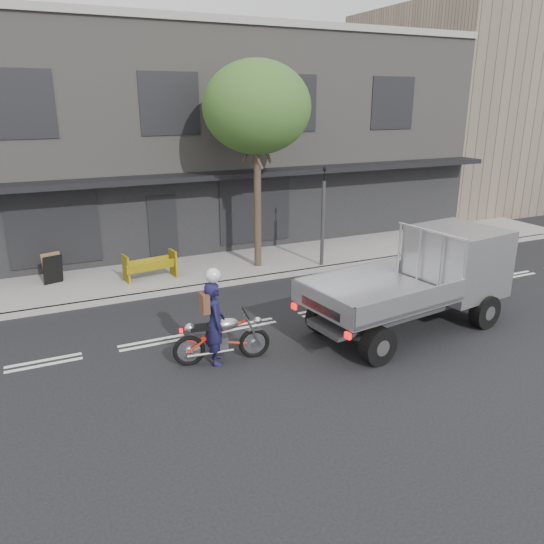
{
  "coord_description": "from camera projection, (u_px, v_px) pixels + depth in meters",
  "views": [
    {
      "loc": [
        -4.71,
        -11.61,
        5.5
      ],
      "look_at": [
        0.99,
        0.5,
        1.16
      ],
      "focal_mm": 35.0,
      "sensor_mm": 36.0,
      "label": 1
    }
  ],
  "objects": [
    {
      "name": "ground",
      "position": [
        246.0,
        325.0,
        13.6
      ],
      "size": [
        80.0,
        80.0,
        0.0
      ],
      "primitive_type": "plane",
      "color": "black",
      "rests_on": "ground"
    },
    {
      "name": "sidewalk",
      "position": [
        192.0,
        272.0,
        17.62
      ],
      "size": [
        32.0,
        3.2,
        0.15
      ],
      "primitive_type": "cube",
      "color": "gray",
      "rests_on": "ground"
    },
    {
      "name": "kerb",
      "position": [
        207.0,
        286.0,
        16.24
      ],
      "size": [
        32.0,
        0.2,
        0.15
      ],
      "primitive_type": "cube",
      "color": "gray",
      "rests_on": "ground"
    },
    {
      "name": "building_main",
      "position": [
        141.0,
        138.0,
        22.09
      ],
      "size": [
        26.0,
        10.0,
        8.0
      ],
      "primitive_type": "cube",
      "color": "slate",
      "rests_on": "ground"
    },
    {
      "name": "building_neighbour",
      "position": [
        495.0,
        110.0,
        29.88
      ],
      "size": [
        14.0,
        10.0,
        10.0
      ],
      "primitive_type": "cube",
      "color": "brown",
      "rests_on": "ground"
    },
    {
      "name": "street_tree",
      "position": [
        257.0,
        108.0,
        16.48
      ],
      "size": [
        3.4,
        3.4,
        6.74
      ],
      "color": "#382B21",
      "rests_on": "ground"
    },
    {
      "name": "traffic_light_pole",
      "position": [
        323.0,
        222.0,
        17.67
      ],
      "size": [
        0.12,
        0.12,
        3.5
      ],
      "color": "#2D2D30",
      "rests_on": "ground"
    },
    {
      "name": "motorcycle",
      "position": [
        222.0,
        337.0,
        11.59
      ],
      "size": [
        2.15,
        0.64,
        1.11
      ],
      "rotation": [
        0.0,
        0.0,
        -0.17
      ],
      "color": "black",
      "rests_on": "ground"
    },
    {
      "name": "rider",
      "position": [
        215.0,
        323.0,
        11.42
      ],
      "size": [
        0.56,
        0.75,
        1.86
      ],
      "primitive_type": "imported",
      "rotation": [
        0.0,
        0.0,
        1.4
      ],
      "color": "#151336",
      "rests_on": "ground"
    },
    {
      "name": "flatbed_ute",
      "position": [
        443.0,
        268.0,
        13.54
      ],
      "size": [
        5.64,
        2.85,
        2.51
      ],
      "rotation": [
        0.0,
        0.0,
        0.13
      ],
      "color": "black",
      "rests_on": "ground"
    },
    {
      "name": "construction_barrier",
      "position": [
        152.0,
        267.0,
        16.36
      ],
      "size": [
        1.67,
        0.86,
        0.89
      ],
      "primitive_type": null,
      "rotation": [
        0.0,
        0.0,
        0.15
      ],
      "color": "yellow",
      "rests_on": "sidewalk"
    },
    {
      "name": "sandwich_board",
      "position": [
        53.0,
        270.0,
        16.08
      ],
      "size": [
        0.66,
        0.53,
        0.91
      ],
      "primitive_type": null,
      "rotation": [
        0.0,
        0.0,
        0.29
      ],
      "color": "black",
      "rests_on": "sidewalk"
    }
  ]
}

